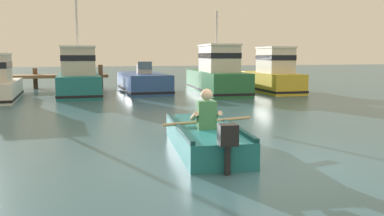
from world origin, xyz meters
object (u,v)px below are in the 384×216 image
Objects in this scene: moored_boat_teal at (79,77)px; rowboat_with_person at (204,136)px; moored_boat_blue at (143,83)px; moored_boat_green at (216,75)px; moored_boat_yellow at (272,76)px.

rowboat_with_person is at bearing -79.63° from moored_boat_teal.
moored_boat_teal is (-2.17, 11.86, 0.56)m from rowboat_with_person.
moored_boat_blue is (3.05, 0.74, -0.38)m from moored_boat_teal.
moored_boat_green is 1.43× the size of moored_boat_yellow.
moored_boat_yellow is (9.10, -1.16, -0.00)m from moored_boat_teal.
moored_boat_teal is at bearing 174.14° from moored_boat_green.
moored_boat_teal reaches higher than moored_boat_yellow.
moored_boat_blue is at bearing 162.57° from moored_boat_yellow.
rowboat_with_person is at bearing -94.00° from moored_boat_blue.
rowboat_with_person is 12.07m from moored_boat_teal.
moored_boat_green is at bearing 169.39° from moored_boat_yellow.
moored_boat_yellow is at bearing -10.61° from moored_boat_green.
moored_boat_yellow is (6.05, -1.90, 0.37)m from moored_boat_blue.
moored_boat_teal reaches higher than moored_boat_blue.
rowboat_with_person is 0.81× the size of moored_boat_yellow.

